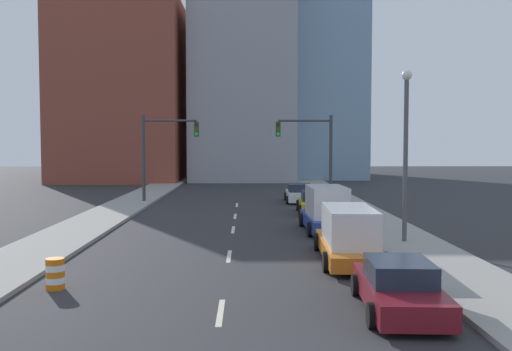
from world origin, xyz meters
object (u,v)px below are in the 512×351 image
(traffic_signal_right, at_px, (315,146))
(traffic_barrel, at_px, (55,274))
(traffic_signal_left, at_px, (159,146))
(sedan_maroon, at_px, (399,288))
(box_truck_orange, at_px, (349,236))
(box_truck_blue, at_px, (326,210))
(sedan_white, at_px, (300,194))
(sedan_yellow, at_px, (315,203))
(street_lamp, at_px, (406,143))

(traffic_signal_right, relative_size, traffic_barrel, 6.79)
(traffic_signal_left, xyz_separation_m, sedan_maroon, (10.44, -27.11, -3.53))
(box_truck_orange, height_order, box_truck_blue, box_truck_blue)
(traffic_signal_left, relative_size, sedan_maroon, 1.34)
(traffic_signal_left, height_order, sedan_white, traffic_signal_left)
(traffic_signal_right, relative_size, sedan_yellow, 1.35)
(traffic_signal_left, distance_m, street_lamp, 21.88)
(box_truck_orange, bearing_deg, street_lamp, 51.00)
(traffic_signal_left, relative_size, street_lamp, 0.85)
(traffic_barrel, xyz_separation_m, box_truck_blue, (9.79, 10.99, 0.60))
(sedan_maroon, bearing_deg, traffic_barrel, 169.72)
(traffic_barrel, xyz_separation_m, sedan_maroon, (9.84, -2.37, 0.15))
(traffic_signal_right, distance_m, sedan_maroon, 27.36)
(sedan_yellow, bearing_deg, traffic_barrel, -116.43)
(street_lamp, height_order, box_truck_orange, street_lamp)
(box_truck_blue, bearing_deg, box_truck_orange, -92.60)
(sedan_maroon, bearing_deg, box_truck_orange, 95.26)
(traffic_signal_left, xyz_separation_m, street_lamp, (13.29, -17.38, 0.28))
(sedan_yellow, relative_size, sedan_white, 1.05)
(street_lamp, height_order, sedan_yellow, street_lamp)
(sedan_maroon, distance_m, box_truck_blue, 13.37)
(sedan_yellow, bearing_deg, traffic_signal_right, 85.25)
(traffic_signal_right, distance_m, box_truck_blue, 14.13)
(traffic_signal_left, xyz_separation_m, box_truck_blue, (10.38, -13.75, -3.08))
(traffic_signal_left, bearing_deg, box_truck_orange, -63.89)
(sedan_maroon, bearing_deg, traffic_signal_left, 114.32)
(street_lamp, bearing_deg, sedan_maroon, -106.33)
(box_truck_orange, bearing_deg, sedan_maroon, -85.50)
(traffic_barrel, relative_size, street_lamp, 0.13)
(traffic_signal_right, height_order, sedan_yellow, traffic_signal_right)
(traffic_signal_left, bearing_deg, street_lamp, -52.60)
(traffic_signal_right, xyz_separation_m, box_truck_orange, (-1.26, -20.85, -3.18))
(traffic_signal_left, xyz_separation_m, traffic_signal_right, (11.48, 0.00, 0.00))
(street_lamp, relative_size, sedan_maroon, 1.57)
(sedan_white, bearing_deg, box_truck_orange, -89.34)
(traffic_signal_right, xyz_separation_m, sedan_yellow, (-0.80, -6.38, -3.50))
(traffic_signal_right, relative_size, sedan_maroon, 1.34)
(sedan_yellow, distance_m, sedan_white, 6.73)
(traffic_barrel, height_order, sedan_white, sedan_white)
(traffic_signal_right, distance_m, street_lamp, 17.48)
(sedan_maroon, height_order, sedan_white, sedan_white)
(sedan_yellow, xyz_separation_m, sedan_white, (-0.31, 6.72, -0.03))
(traffic_signal_right, relative_size, street_lamp, 0.85)
(traffic_signal_left, distance_m, traffic_barrel, 25.02)
(box_truck_orange, relative_size, box_truck_blue, 1.18)
(traffic_signal_right, xyz_separation_m, sedan_white, (-1.11, 0.34, -3.53))
(traffic_signal_left, distance_m, sedan_maroon, 29.26)
(traffic_signal_left, height_order, traffic_barrel, traffic_signal_left)
(traffic_barrel, bearing_deg, box_truck_orange, 22.02)
(box_truck_orange, bearing_deg, sedan_yellow, 90.65)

